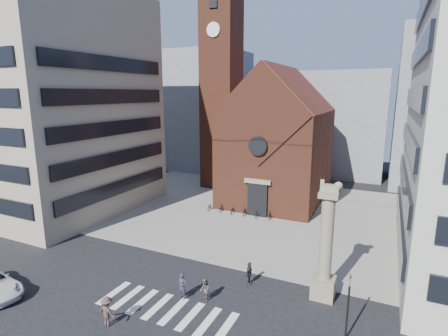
{
  "coord_description": "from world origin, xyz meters",
  "views": [
    {
      "loc": [
        13.17,
        -20.52,
        14.4
      ],
      "look_at": [
        -0.2,
        8.0,
        7.6
      ],
      "focal_mm": 28.0,
      "sensor_mm": 36.0,
      "label": 1
    }
  ],
  "objects": [
    {
      "name": "scooter_0",
      "position": [
        -6.21,
        16.48,
        0.45
      ],
      "size": [
        0.85,
        1.61,
        0.8
      ],
      "primitive_type": "imported",
      "rotation": [
        0.0,
        0.0,
        0.21
      ],
      "color": "black",
      "rests_on": "piazza"
    },
    {
      "name": "church",
      "position": [
        0.0,
        25.04,
        7.98
      ],
      "size": [
        12.0,
        16.65,
        18.0
      ],
      "color": "brown",
      "rests_on": "ground"
    },
    {
      "name": "piazza",
      "position": [
        0.0,
        19.0,
        0.03
      ],
      "size": [
        46.0,
        30.0,
        0.05
      ],
      "primitive_type": "cube",
      "color": "gray",
      "rests_on": "ground"
    },
    {
      "name": "building_left",
      "position": [
        -24.0,
        10.0,
        13.0
      ],
      "size": [
        18.0,
        20.0,
        26.0
      ],
      "primitive_type": "cube",
      "color": "gray",
      "rests_on": "ground"
    },
    {
      "name": "bg_block_left",
      "position": [
        -20.0,
        40.0,
        11.0
      ],
      "size": [
        16.0,
        14.0,
        22.0
      ],
      "primitive_type": "cube",
      "color": "gray",
      "rests_on": "ground"
    },
    {
      "name": "pedestrian_2",
      "position": [
        4.57,
        2.36,
        0.9
      ],
      "size": [
        0.47,
        1.07,
        1.8
      ],
      "primitive_type": "imported",
      "rotation": [
        0.0,
        0.0,
        1.54
      ],
      "color": "#2C2B34",
      "rests_on": "ground"
    },
    {
      "name": "lion_column",
      "position": [
        10.01,
        3.0,
        3.46
      ],
      "size": [
        1.63,
        1.6,
        8.68
      ],
      "color": "gray",
      "rests_on": "ground"
    },
    {
      "name": "scooter_2",
      "position": [
        -3.08,
        16.48,
        0.45
      ],
      "size": [
        0.85,
        1.61,
        0.8
      ],
      "primitive_type": "imported",
      "rotation": [
        0.0,
        0.0,
        0.21
      ],
      "color": "black",
      "rests_on": "piazza"
    },
    {
      "name": "scooter_5",
      "position": [
        1.62,
        16.48,
        0.5
      ],
      "size": [
        0.72,
        1.54,
        0.89
      ],
      "primitive_type": "imported",
      "rotation": [
        0.0,
        0.0,
        0.21
      ],
      "color": "black",
      "rests_on": "piazza"
    },
    {
      "name": "bg_block_mid",
      "position": [
        6.0,
        45.0,
        9.0
      ],
      "size": [
        14.0,
        12.0,
        18.0
      ],
      "primitive_type": "cube",
      "color": "gray",
      "rests_on": "ground"
    },
    {
      "name": "traffic_light",
      "position": [
        12.0,
        -1.0,
        2.29
      ],
      "size": [
        0.13,
        0.16,
        4.3
      ],
      "color": "black",
      "rests_on": "ground"
    },
    {
      "name": "campanile",
      "position": [
        -10.0,
        28.0,
        15.74
      ],
      "size": [
        5.5,
        5.5,
        31.2
      ],
      "color": "brown",
      "rests_on": "ground"
    },
    {
      "name": "scooter_1",
      "position": [
        -4.64,
        16.48,
        0.5
      ],
      "size": [
        0.72,
        1.54,
        0.89
      ],
      "primitive_type": "imported",
      "rotation": [
        0.0,
        0.0,
        0.21
      ],
      "color": "black",
      "rests_on": "piazza"
    },
    {
      "name": "zebra_crossing",
      "position": [
        0.55,
        -3.0,
        0.01
      ],
      "size": [
        10.2,
        3.2,
        0.01
      ],
      "primitive_type": null,
      "color": "white",
      "rests_on": "ground"
    },
    {
      "name": "ground",
      "position": [
        0.0,
        0.0,
        0.0
      ],
      "size": [
        120.0,
        120.0,
        0.0
      ],
      "primitive_type": "plane",
      "color": "black",
      "rests_on": "ground"
    },
    {
      "name": "scooter_3",
      "position": [
        -1.51,
        16.48,
        0.5
      ],
      "size": [
        0.72,
        1.54,
        0.89
      ],
      "primitive_type": "imported",
      "rotation": [
        0.0,
        0.0,
        0.21
      ],
      "color": "black",
      "rests_on": "piazza"
    },
    {
      "name": "pedestrian_3",
      "position": [
        -1.73,
        -5.99,
        0.98
      ],
      "size": [
        1.33,
        0.84,
        1.97
      ],
      "primitive_type": "imported",
      "rotation": [
        0.0,
        0.0,
        3.06
      ],
      "color": "#46322F",
      "rests_on": "ground"
    },
    {
      "name": "pedestrian_0",
      "position": [
        0.96,
        -1.49,
        0.99
      ],
      "size": [
        0.75,
        0.52,
        1.97
      ],
      "primitive_type": "imported",
      "rotation": [
        0.0,
        0.0,
        -0.06
      ],
      "color": "#2F2838",
      "rests_on": "ground"
    },
    {
      "name": "pedestrian_1",
      "position": [
        2.55,
        -1.04,
        0.84
      ],
      "size": [
        1.02,
        1.04,
        1.69
      ],
      "primitive_type": "imported",
      "rotation": [
        0.0,
        0.0,
        -0.87
      ],
      "color": "#5A4D48",
      "rests_on": "ground"
    },
    {
      "name": "scooter_4",
      "position": [
        0.06,
        16.48,
        0.45
      ],
      "size": [
        0.85,
        1.61,
        0.8
      ],
      "primitive_type": "imported",
      "rotation": [
        0.0,
        0.0,
        0.21
      ],
      "color": "black",
      "rests_on": "piazza"
    }
  ]
}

